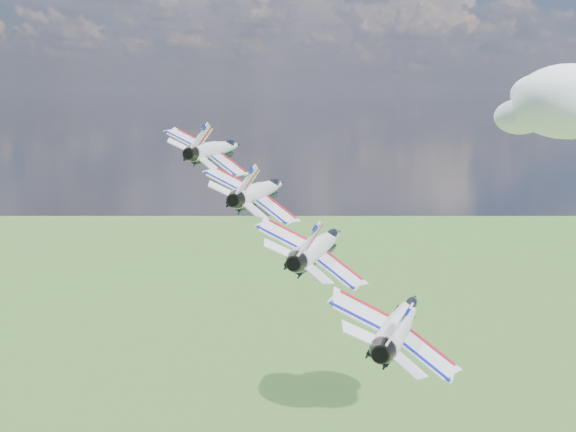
% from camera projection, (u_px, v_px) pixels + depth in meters
% --- Properties ---
extents(cloud_far, '(62.90, 49.42, 24.71)m').
position_uv_depth(cloud_far, '(566.00, 106.00, 287.69)').
color(cloud_far, white).
extents(jet_0, '(12.30, 15.68, 8.55)m').
position_uv_depth(jet_0, '(216.00, 149.00, 81.67)').
color(jet_0, white).
extents(jet_1, '(12.30, 15.68, 8.55)m').
position_uv_depth(jet_1, '(261.00, 191.00, 71.81)').
color(jet_1, white).
extents(jet_2, '(12.30, 15.68, 8.55)m').
position_uv_depth(jet_2, '(319.00, 246.00, 61.94)').
color(jet_2, white).
extents(jet_3, '(12.30, 15.68, 8.55)m').
position_uv_depth(jet_3, '(400.00, 321.00, 52.08)').
color(jet_3, white).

